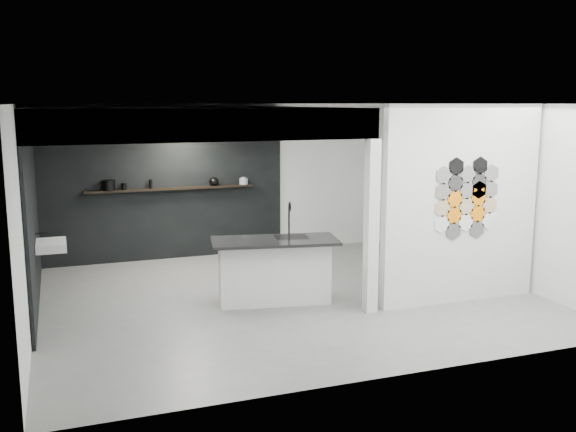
# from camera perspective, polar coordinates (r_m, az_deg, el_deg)

# --- Properties ---
(floor) EXTENTS (7.00, 6.00, 0.01)m
(floor) POSITION_cam_1_polar(r_m,az_deg,el_deg) (9.52, 0.05, -7.20)
(floor) COLOR slate
(partition_panel) EXTENTS (2.45, 0.15, 2.80)m
(partition_panel) POSITION_cam_1_polar(r_m,az_deg,el_deg) (9.34, 15.14, 0.98)
(partition_panel) COLOR silver
(partition_panel) RESTS_ON floor
(bay_clad_back) EXTENTS (4.40, 0.04, 2.35)m
(bay_clad_back) POSITION_cam_1_polar(r_m,az_deg,el_deg) (11.77, -10.90, 1.85)
(bay_clad_back) COLOR black
(bay_clad_back) RESTS_ON floor
(bay_clad_left) EXTENTS (0.04, 4.00, 2.35)m
(bay_clad_left) POSITION_cam_1_polar(r_m,az_deg,el_deg) (9.69, -21.77, -0.43)
(bay_clad_left) COLOR black
(bay_clad_left) RESTS_ON floor
(bulkhead) EXTENTS (4.40, 4.00, 0.40)m
(bulkhead) POSITION_cam_1_polar(r_m,az_deg,el_deg) (9.72, -9.30, 8.34)
(bulkhead) COLOR silver
(bulkhead) RESTS_ON corner_column
(corner_column) EXTENTS (0.16, 0.16, 2.35)m
(corner_column) POSITION_cam_1_polar(r_m,az_deg,el_deg) (8.66, 7.43, -0.96)
(corner_column) COLOR silver
(corner_column) RESTS_ON floor
(fascia_beam) EXTENTS (4.40, 0.16, 0.40)m
(fascia_beam) POSITION_cam_1_polar(r_m,az_deg,el_deg) (7.84, -6.67, 8.03)
(fascia_beam) COLOR silver
(fascia_beam) RESTS_ON corner_column
(wall_basin) EXTENTS (0.40, 0.60, 0.12)m
(wall_basin) POSITION_cam_1_polar(r_m,az_deg,el_deg) (9.55, -20.30, -2.47)
(wall_basin) COLOR silver
(wall_basin) RESTS_ON bay_clad_left
(display_shelf) EXTENTS (3.00, 0.15, 0.04)m
(display_shelf) POSITION_cam_1_polar(r_m,az_deg,el_deg) (11.67, -10.35, 2.41)
(display_shelf) COLOR black
(display_shelf) RESTS_ON bay_clad_back
(kitchen_island) EXTENTS (1.87, 1.09, 1.42)m
(kitchen_island) POSITION_cam_1_polar(r_m,az_deg,el_deg) (9.15, -1.24, -4.76)
(kitchen_island) COLOR silver
(kitchen_island) RESTS_ON floor
(stockpot) EXTENTS (0.26, 0.26, 0.18)m
(stockpot) POSITION_cam_1_polar(r_m,az_deg,el_deg) (11.53, -15.65, 2.66)
(stockpot) COLOR black
(stockpot) RESTS_ON display_shelf
(kettle) EXTENTS (0.23, 0.23, 0.15)m
(kettle) POSITION_cam_1_polar(r_m,az_deg,el_deg) (11.81, -6.60, 3.07)
(kettle) COLOR black
(kettle) RESTS_ON display_shelf
(glass_bowl) EXTENTS (0.16, 0.16, 0.11)m
(glass_bowl) POSITION_cam_1_polar(r_m,az_deg,el_deg) (11.95, -3.96, 3.10)
(glass_bowl) COLOR gray
(glass_bowl) RESTS_ON display_shelf
(glass_vase) EXTENTS (0.12, 0.12, 0.13)m
(glass_vase) POSITION_cam_1_polar(r_m,az_deg,el_deg) (11.95, -3.97, 3.15)
(glass_vase) COLOR gray
(glass_vase) RESTS_ON display_shelf
(bottle_dark) EXTENTS (0.07, 0.07, 0.16)m
(bottle_dark) POSITION_cam_1_polar(r_m,az_deg,el_deg) (11.60, -12.11, 2.80)
(bottle_dark) COLOR black
(bottle_dark) RESTS_ON display_shelf
(utensil_cup) EXTENTS (0.10, 0.10, 0.11)m
(utensil_cup) POSITION_cam_1_polar(r_m,az_deg,el_deg) (11.55, -14.38, 2.56)
(utensil_cup) COLOR black
(utensil_cup) RESTS_ON display_shelf
(hex_tile_cluster) EXTENTS (1.04, 0.02, 1.16)m
(hex_tile_cluster) POSITION_cam_1_polar(r_m,az_deg,el_deg) (9.28, 15.64, 1.55)
(hex_tile_cluster) COLOR white
(hex_tile_cluster) RESTS_ON partition_panel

